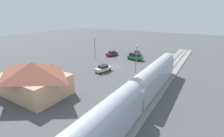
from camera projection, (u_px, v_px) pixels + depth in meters
ground_plane at (114, 66)px, 46.38m from camera, size 200.00×200.00×0.00m
railway_track at (164, 75)px, 39.45m from camera, size 4.80×70.00×0.30m
platform at (148, 72)px, 41.40m from camera, size 3.20×46.00×0.30m
passenger_train at (135, 94)px, 24.05m from camera, size 2.93×39.99×4.98m
station_building at (34, 78)px, 29.51m from camera, size 12.80×8.83×6.13m
pedestrian_on_platform at (136, 76)px, 35.45m from camera, size 0.36×0.36×1.71m
sedan_maroon at (112, 53)px, 57.90m from camera, size 2.87×4.81×1.74m
suv_green at (135, 56)px, 52.70m from camera, size 5.03×2.67×2.22m
sedan_tan at (103, 68)px, 41.91m from camera, size 2.79×4.79×1.74m
sedan_charcoal at (137, 53)px, 58.27m from camera, size 2.79×4.79×1.74m
sedan_red at (49, 69)px, 41.71m from camera, size 2.22×4.64×1.74m
light_pole_near_platform at (136, 55)px, 40.03m from camera, size 0.44×0.44×7.22m
light_pole_lot_center at (95, 45)px, 52.84m from camera, size 0.44×0.44×7.40m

